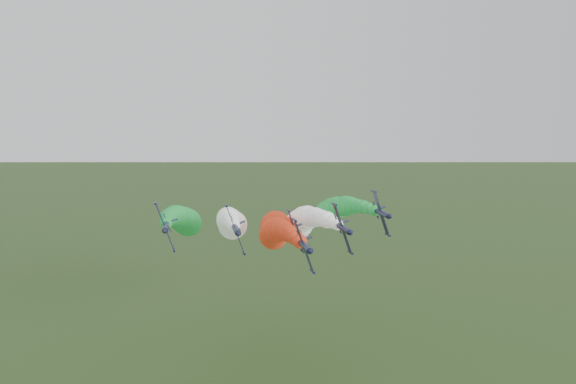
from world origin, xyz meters
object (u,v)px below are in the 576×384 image
object	(u,v)px
jet_inner_right	(303,221)
jet_trail	(274,223)
jet_lead	(276,232)
jet_outer_left	(182,220)
jet_inner_left	(231,222)
jet_outer_right	(334,211)

from	to	relation	value
jet_inner_right	jet_trail	world-z (taller)	jet_inner_right
jet_lead	jet_trail	size ratio (longest dim) A/B	1.01
jet_outer_left	jet_lead	bearing A→B (deg)	-30.81
jet_outer_left	jet_inner_left	bearing A→B (deg)	-13.68
jet_inner_left	jet_lead	bearing A→B (deg)	-45.68
jet_inner_left	jet_outer_right	world-z (taller)	jet_outer_right
jet_outer_right	jet_inner_left	bearing A→B (deg)	-173.48
jet_lead	jet_inner_left	world-z (taller)	jet_inner_left
jet_inner_left	jet_outer_right	bearing A→B (deg)	6.52
jet_inner_right	jet_outer_right	xyz separation A→B (m)	(10.28, 8.39, 1.14)
jet_outer_right	jet_trail	xyz separation A→B (m)	(-14.91, 9.39, -4.66)
jet_inner_left	jet_inner_right	size ratio (longest dim) A/B	1.00
jet_lead	jet_outer_right	xyz separation A→B (m)	(18.30, 13.58, 2.79)
jet_lead	jet_outer_left	world-z (taller)	jet_outer_left
jet_outer_right	jet_lead	bearing A→B (deg)	-143.42
jet_lead	jet_outer_left	distance (m)	26.05
jet_outer_left	jet_trail	distance (m)	27.69
jet_inner_left	jet_outer_left	world-z (taller)	jet_outer_left
jet_inner_right	jet_outer_left	xyz separation A→B (m)	(-30.35, 8.13, -0.09)
jet_lead	jet_outer_left	bearing A→B (deg)	149.19
jet_inner_left	jet_outer_left	bearing A→B (deg)	166.32
jet_inner_right	jet_lead	bearing A→B (deg)	-147.07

